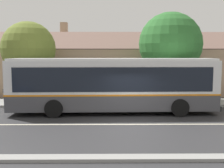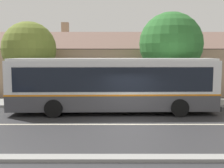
{
  "view_description": "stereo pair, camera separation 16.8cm",
  "coord_description": "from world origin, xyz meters",
  "px_view_note": "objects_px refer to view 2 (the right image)",
  "views": [
    {
      "loc": [
        -1.15,
        -13.68,
        3.45
      ],
      "look_at": [
        -0.99,
        3.44,
        1.67
      ],
      "focal_mm": 45.0,
      "sensor_mm": 36.0,
      "label": 1
    },
    {
      "loc": [
        -0.99,
        -13.68,
        3.45
      ],
      "look_at": [
        -0.99,
        3.44,
        1.67
      ],
      "focal_mm": 45.0,
      "sensor_mm": 36.0,
      "label": 2
    }
  ],
  "objects_px": {
    "transit_bus": "(113,84)",
    "street_tree_secondary": "(29,49)",
    "street_tree_primary": "(171,44)",
    "bench_by_building": "(17,96)",
    "bus_stop_sign": "(202,82)"
  },
  "relations": [
    {
      "from": "street_tree_primary",
      "to": "transit_bus",
      "type": "bearing_deg",
      "value": -137.45
    },
    {
      "from": "bench_by_building",
      "to": "street_tree_secondary",
      "type": "relative_size",
      "value": 0.28
    },
    {
      "from": "transit_bus",
      "to": "bus_stop_sign",
      "type": "relative_size",
      "value": 5.07
    },
    {
      "from": "transit_bus",
      "to": "bus_stop_sign",
      "type": "bearing_deg",
      "value": 19.35
    },
    {
      "from": "transit_bus",
      "to": "street_tree_primary",
      "type": "relative_size",
      "value": 1.86
    },
    {
      "from": "street_tree_primary",
      "to": "street_tree_secondary",
      "type": "distance_m",
      "value": 10.27
    },
    {
      "from": "street_tree_secondary",
      "to": "bus_stop_sign",
      "type": "distance_m",
      "value": 12.35
    },
    {
      "from": "transit_bus",
      "to": "street_tree_secondary",
      "type": "height_order",
      "value": "street_tree_secondary"
    },
    {
      "from": "transit_bus",
      "to": "street_tree_primary",
      "type": "bearing_deg",
      "value": 42.55
    },
    {
      "from": "bench_by_building",
      "to": "bus_stop_sign",
      "type": "relative_size",
      "value": 0.69
    },
    {
      "from": "transit_bus",
      "to": "bus_stop_sign",
      "type": "height_order",
      "value": "transit_bus"
    },
    {
      "from": "transit_bus",
      "to": "street_tree_primary",
      "type": "xyz_separation_m",
      "value": [
        4.2,
        3.86,
        2.48
      ]
    },
    {
      "from": "transit_bus",
      "to": "bench_by_building",
      "type": "height_order",
      "value": "transit_bus"
    },
    {
      "from": "bench_by_building",
      "to": "street_tree_secondary",
      "type": "height_order",
      "value": "street_tree_secondary"
    },
    {
      "from": "transit_bus",
      "to": "street_tree_primary",
      "type": "distance_m",
      "value": 6.22
    }
  ]
}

